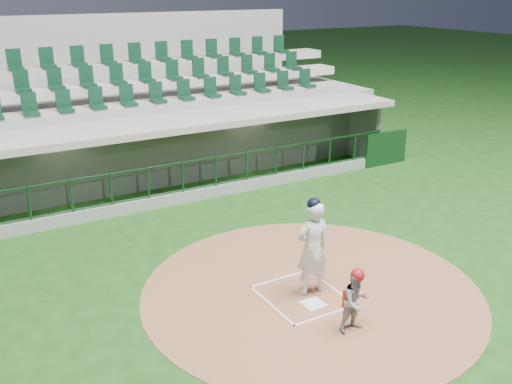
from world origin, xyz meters
TOP-DOWN VIEW (x-y plane):
  - ground at (0.00, 0.00)m, footprint 120.00×120.00m
  - dirt_circle at (0.30, -0.20)m, footprint 7.20×7.20m
  - home_plate at (0.00, -0.70)m, footprint 0.43×0.43m
  - batter_box_chalk at (0.00, -0.30)m, footprint 1.55×1.80m
  - dugout_structure at (0.05, 7.84)m, footprint 16.40×3.70m
  - seating_deck at (0.00, 10.91)m, footprint 17.00×6.72m
  - batter at (0.25, -0.27)m, footprint 0.92×0.90m
  - catcher at (0.15, -1.81)m, footprint 0.60×0.47m

SIDE VIEW (x-z plane):
  - ground at x=0.00m, z-range 0.00..0.00m
  - dirt_circle at x=0.30m, z-range 0.00..0.01m
  - batter_box_chalk at x=0.00m, z-range 0.01..0.02m
  - home_plate at x=0.00m, z-range 0.01..0.03m
  - catcher at x=0.15m, z-range 0.00..1.28m
  - dugout_structure at x=0.05m, z-range -0.54..2.46m
  - batter at x=0.25m, z-range 0.00..2.13m
  - seating_deck at x=0.00m, z-range -1.15..4.00m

